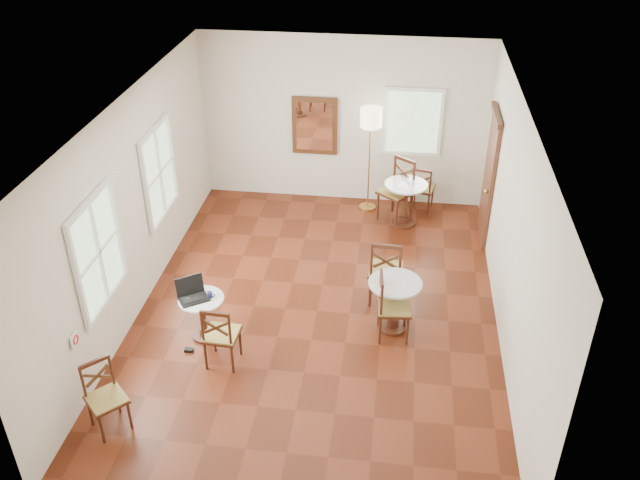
# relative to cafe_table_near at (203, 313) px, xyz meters

# --- Properties ---
(ground) EXTENTS (7.00, 7.00, 0.00)m
(ground) POSITION_rel_cafe_table_near_xyz_m (1.43, 0.74, -0.39)
(ground) COLOR #59200F
(ground) RESTS_ON ground
(room_shell) EXTENTS (5.02, 7.02, 3.01)m
(room_shell) POSITION_rel_cafe_table_near_xyz_m (1.37, 1.02, 1.50)
(room_shell) COLOR silver
(room_shell) RESTS_ON ground
(cafe_table_near) EXTENTS (0.60, 0.60, 0.63)m
(cafe_table_near) POSITION_rel_cafe_table_near_xyz_m (0.00, 0.00, 0.00)
(cafe_table_near) COLOR #421E10
(cafe_table_near) RESTS_ON ground
(cafe_table_mid) EXTENTS (0.71, 0.71, 0.75)m
(cafe_table_mid) POSITION_rel_cafe_table_near_xyz_m (2.50, 0.51, 0.08)
(cafe_table_mid) COLOR #421E10
(cafe_table_mid) RESTS_ON ground
(cafe_table_back) EXTENTS (0.73, 0.73, 0.77)m
(cafe_table_back) POSITION_rel_cafe_table_near_xyz_m (2.59, 3.39, 0.09)
(cafe_table_back) COLOR #421E10
(cafe_table_back) RESTS_ON ground
(chair_near_a) EXTENTS (0.45, 0.45, 0.92)m
(chair_near_a) POSITION_rel_cafe_table_near_xyz_m (0.38, -0.49, 0.07)
(chair_near_a) COLOR #421E10
(chair_near_a) RESTS_ON ground
(chair_near_b) EXTENTS (0.57, 0.57, 0.88)m
(chair_near_b) POSITION_rel_cafe_table_near_xyz_m (-0.63, -1.68, 0.05)
(chair_near_b) COLOR #421E10
(chair_near_b) RESTS_ON ground
(chair_mid_a) EXTENTS (0.50, 0.50, 1.04)m
(chair_mid_a) POSITION_rel_cafe_table_near_xyz_m (2.36, 1.13, 0.13)
(chair_mid_a) COLOR #421E10
(chair_mid_a) RESTS_ON ground
(chair_mid_b) EXTENTS (0.48, 0.48, 0.95)m
(chair_mid_b) POSITION_rel_cafe_table_near_xyz_m (2.48, 0.34, 0.09)
(chair_mid_b) COLOR #421E10
(chair_mid_b) RESTS_ON ground
(chair_back_a) EXTENTS (0.47, 0.47, 0.85)m
(chair_back_a) POSITION_rel_cafe_table_near_xyz_m (2.88, 3.95, 0.03)
(chair_back_a) COLOR #421E10
(chair_back_a) RESTS_ON ground
(chair_back_b) EXTENTS (0.71, 0.71, 1.10)m
(chair_back_b) POSITION_rel_cafe_table_near_xyz_m (2.44, 3.57, 0.16)
(chair_back_b) COLOR #421E10
(chair_back_b) RESTS_ON ground
(floor_lamp) EXTENTS (0.37, 0.37, 1.88)m
(floor_lamp) POSITION_rel_cafe_table_near_xyz_m (1.93, 3.89, 1.21)
(floor_lamp) COLOR #BF8C3F
(floor_lamp) RESTS_ON ground
(laptop) EXTENTS (0.48, 0.46, 0.26)m
(laptop) POSITION_rel_cafe_table_near_xyz_m (-0.12, 0.01, 0.31)
(laptop) COLOR black
(laptop) RESTS_ON cafe_table_near
(mouse) EXTENTS (0.12, 0.09, 0.04)m
(mouse) POSITION_rel_cafe_table_near_xyz_m (0.00, 0.01, 0.26)
(mouse) COLOR black
(mouse) RESTS_ON cafe_table_near
(navy_mug) EXTENTS (0.10, 0.07, 0.08)m
(navy_mug) POSITION_rel_cafe_table_near_xyz_m (0.12, 0.04, 0.28)
(navy_mug) COLOR #101537
(navy_mug) RESTS_ON cafe_table_near
(water_glass) EXTENTS (0.05, 0.05, 0.09)m
(water_glass) POSITION_rel_cafe_table_near_xyz_m (-0.13, -0.14, 0.29)
(water_glass) COLOR white
(water_glass) RESTS_ON cafe_table_near
(power_adapter) EXTENTS (0.11, 0.07, 0.04)m
(power_adapter) POSITION_rel_cafe_table_near_xyz_m (-0.13, -0.33, -0.37)
(power_adapter) COLOR black
(power_adapter) RESTS_ON ground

